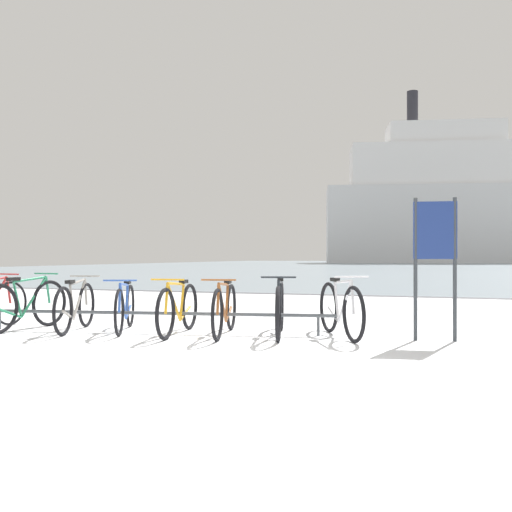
# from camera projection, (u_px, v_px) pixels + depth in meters

# --- Properties ---
(ground) EXTENTS (80.00, 132.00, 0.08)m
(ground) POSITION_uv_depth(u_px,v_px,m) (408.00, 267.00, 57.05)
(ground) COLOR white
(bike_rack) EXTENTS (5.25, 0.97, 0.31)m
(bike_rack) POSITION_uv_depth(u_px,v_px,m) (152.00, 314.00, 7.86)
(bike_rack) COLOR #4C5156
(bike_rack) RESTS_ON ground
(bicycle_1) EXTENTS (0.46, 1.72, 0.84)m
(bicycle_1) POSITION_uv_depth(u_px,v_px,m) (25.00, 305.00, 8.12)
(bicycle_1) COLOR black
(bicycle_1) RESTS_ON ground
(bicycle_2) EXTENTS (0.61, 1.61, 0.81)m
(bicycle_2) POSITION_uv_depth(u_px,v_px,m) (76.00, 306.00, 7.98)
(bicycle_2) COLOR black
(bicycle_2) RESTS_ON ground
(bicycle_3) EXTENTS (0.73, 1.57, 0.78)m
(bicycle_3) POSITION_uv_depth(u_px,v_px,m) (125.00, 307.00, 7.97)
(bicycle_3) COLOR black
(bicycle_3) RESTS_ON ground
(bicycle_4) EXTENTS (0.46, 1.74, 0.81)m
(bicycle_4) POSITION_uv_depth(u_px,v_px,m) (178.00, 309.00, 7.65)
(bicycle_4) COLOR black
(bicycle_4) RESTS_ON ground
(bicycle_5) EXTENTS (0.51, 1.75, 0.81)m
(bicycle_5) POSITION_uv_depth(u_px,v_px,m) (225.00, 309.00, 7.56)
(bicycle_5) COLOR black
(bicycle_5) RESTS_ON ground
(bicycle_6) EXTENTS (0.57, 1.78, 0.84)m
(bicycle_6) POSITION_uv_depth(u_px,v_px,m) (280.00, 308.00, 7.52)
(bicycle_6) COLOR black
(bicycle_6) RESTS_ON ground
(bicycle_7) EXTENTS (0.87, 1.51, 0.85)m
(bicycle_7) POSITION_uv_depth(u_px,v_px,m) (340.00, 309.00, 7.38)
(bicycle_7) COLOR black
(bicycle_7) RESTS_ON ground
(info_sign) EXTENTS (0.55, 0.13, 1.87)m
(info_sign) POSITION_uv_depth(u_px,v_px,m) (435.00, 244.00, 7.07)
(info_sign) COLOR #33383D
(info_sign) RESTS_ON ground
(ferry_ship) EXTENTS (40.71, 17.78, 28.01)m
(ferry_ship) POSITION_uv_depth(u_px,v_px,m) (448.00, 205.00, 87.92)
(ferry_ship) COLOR silver
(ferry_ship) RESTS_ON ground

